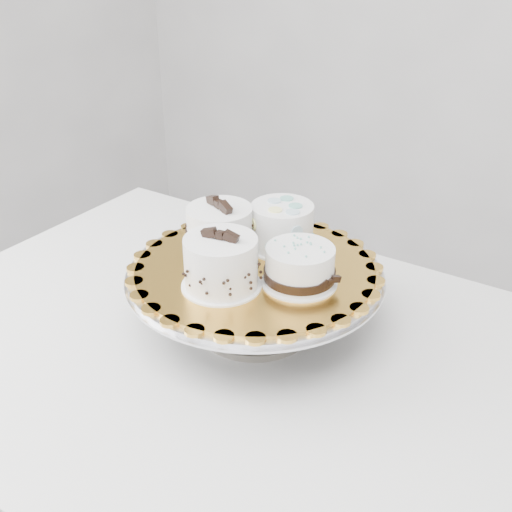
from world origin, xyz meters
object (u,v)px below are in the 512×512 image
Objects in this scene: cake_stand at (255,288)px; cake_board at (255,268)px; cake_dots at (282,226)px; cake_ribbon at (300,267)px; table at (253,390)px; cake_banded at (220,232)px; cake_swirl at (221,264)px.

cake_board is (0.00, 0.00, 0.04)m from cake_stand.
cake_ribbon is at bearing -62.11° from cake_dots.
cake_board is (-0.04, 0.06, 0.19)m from table.
cake_banded is at bearing 175.93° from cake_stand.
cake_ribbon is (0.16, -0.00, -0.01)m from cake_banded.
cake_dots is at bearing 77.07° from cake_swirl.
cake_stand is 0.11m from cake_swirl.
cake_board is 0.09m from cake_ribbon.
cake_stand is at bearing 73.55° from cake_swirl.
cake_dots is (-0.01, 0.08, 0.04)m from cake_board.
table is at bearing -92.31° from cake_dots.
table is 0.26m from cake_banded.
cake_dots is (-0.05, 0.14, 0.23)m from table.
cake_dots is at bearing 64.27° from cake_banded.
cake_banded is (-0.07, 0.08, -0.00)m from cake_swirl.
table is 9.74× the size of cake_swirl.
cake_board is 2.84× the size of cake_dots.
cake_board is at bearing 12.73° from cake_banded.
table is 0.27m from cake_dots.
cake_dots is (-0.01, 0.08, 0.08)m from cake_stand.
cake_ribbon is at bearing 1.26° from cake_board.
cake_dots is (0.07, 0.08, 0.00)m from cake_banded.
cake_swirl is (-0.00, -0.08, 0.04)m from cake_board.
cake_swirl reaches higher than table.
cake_banded is at bearing 175.93° from cake_board.
cake_board reaches higher than table.
cake_swirl is at bearing -158.34° from table.
cake_swirl is at bearing -109.48° from cake_dots.
cake_swirl is at bearing -31.23° from cake_banded.
cake_board is at bearing -162.68° from cake_ribbon.
cake_banded is (-0.08, 0.01, 0.04)m from cake_board.
cake_swirl is (-0.00, -0.08, 0.08)m from cake_stand.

